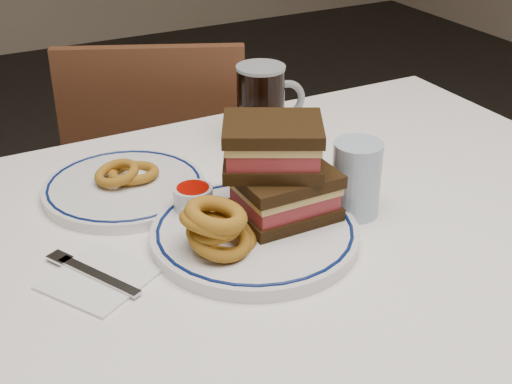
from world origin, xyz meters
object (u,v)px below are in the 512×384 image
beer_mug (262,104)px  main_plate (255,233)px  chair_far (162,190)px  far_plate (125,188)px  reuben_sandwich (279,170)px

beer_mug → main_plate: bearing=-120.1°
chair_far → far_plate: chair_far is taller
beer_mug → far_plate: 0.29m
far_plate → beer_mug: bearing=14.0°
reuben_sandwich → far_plate: bearing=130.0°
reuben_sandwich → beer_mug: reuben_sandwich is taller
main_plate → reuben_sandwich: bearing=23.4°
reuben_sandwich → beer_mug: bearing=66.2°
chair_far → beer_mug: beer_mug is taller
chair_far → beer_mug: (0.04, -0.43, 0.36)m
main_plate → beer_mug: bearing=59.9°
main_plate → far_plate: size_ratio=1.15×
chair_far → main_plate: chair_far is taller
main_plate → beer_mug: size_ratio=2.03×
beer_mug → chair_far: bearing=95.4°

